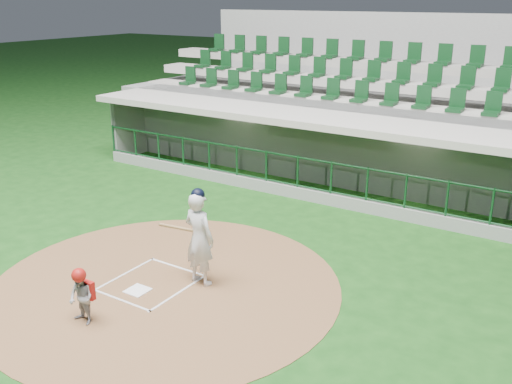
% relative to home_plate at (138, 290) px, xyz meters
% --- Properties ---
extents(ground, '(120.00, 120.00, 0.00)m').
position_rel_home_plate_xyz_m(ground, '(0.00, 0.70, -0.02)').
color(ground, '#134112').
rests_on(ground, ground).
extents(dirt_circle, '(7.20, 7.20, 0.01)m').
position_rel_home_plate_xyz_m(dirt_circle, '(0.30, 0.50, -0.02)').
color(dirt_circle, brown).
rests_on(dirt_circle, ground).
extents(home_plate, '(0.43, 0.43, 0.02)m').
position_rel_home_plate_xyz_m(home_plate, '(0.00, 0.00, 0.00)').
color(home_plate, white).
rests_on(home_plate, dirt_circle).
extents(batter_box_chalk, '(1.55, 1.80, 0.01)m').
position_rel_home_plate_xyz_m(batter_box_chalk, '(0.00, 0.40, -0.00)').
color(batter_box_chalk, silver).
rests_on(batter_box_chalk, ground).
extents(dugout_structure, '(16.40, 3.70, 3.00)m').
position_rel_home_plate_xyz_m(dugout_structure, '(0.00, 8.54, 0.94)').
color(dugout_structure, gray).
rests_on(dugout_structure, ground).
extents(seating_deck, '(17.00, 6.72, 5.15)m').
position_rel_home_plate_xyz_m(seating_deck, '(0.00, 11.61, 1.40)').
color(seating_deck, slate).
rests_on(seating_deck, ground).
extents(batter, '(0.92, 0.92, 2.06)m').
position_rel_home_plate_xyz_m(batter, '(0.84, 0.98, 1.01)').
color(batter, silver).
rests_on(batter, dirt_circle).
extents(catcher, '(0.53, 0.43, 1.09)m').
position_rel_home_plate_xyz_m(catcher, '(0.01, -1.38, 0.54)').
color(catcher, '#949499').
rests_on(catcher, dirt_circle).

